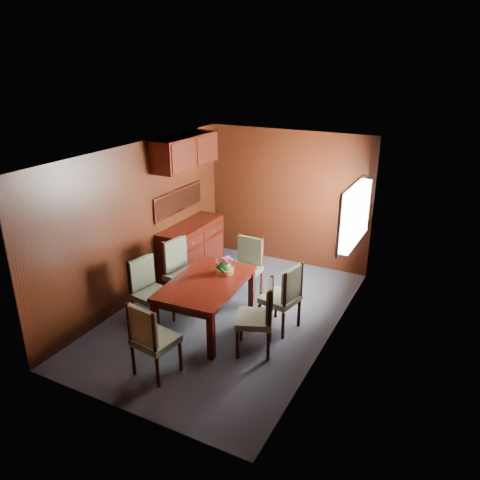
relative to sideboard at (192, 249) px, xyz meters
The scene contains 11 objects.
ground 1.66m from the sideboard, 38.66° to the right, with size 4.50×4.50×0.00m, color #2F3441.
room_shell 1.78m from the sideboard, 30.23° to the right, with size 3.06×4.52×2.41m.
sideboard is the anchor object (origin of this frame).
dining_table 1.78m from the sideboard, 50.63° to the right, with size 1.03×1.55×0.69m.
chair_left_near 1.70m from the sideboard, 78.15° to the right, with size 0.51×0.53×0.98m.
chair_left_far 1.10m from the sideboard, 65.12° to the right, with size 0.54×0.56×1.05m.
chair_right_near 2.58m from the sideboard, 37.75° to the right, with size 0.58×0.59×0.98m.
chair_right_far 2.34m from the sideboard, 24.66° to the right, with size 0.53×0.54×0.98m.
chair_head 2.86m from the sideboard, 66.74° to the right, with size 0.52×0.50×0.97m.
chair_foot 1.24m from the sideboard, 13.09° to the right, with size 0.47×0.45×0.96m.
flower_centerpiece 1.66m from the sideboard, 40.35° to the right, with size 0.27×0.27×0.27m.
Camera 1 is at (2.91, -5.24, 3.55)m, focal length 35.00 mm.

